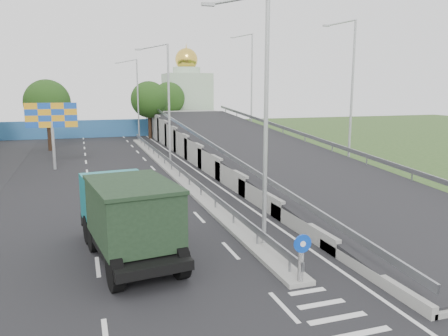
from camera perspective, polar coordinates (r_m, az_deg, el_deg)
name	(u,v)px	position (r m, az deg, el deg)	size (l,w,h in m)	color
ground	(335,318)	(13.98, 14.36, -18.41)	(160.00, 160.00, 0.00)	#2D4C1E
road_surface	(141,185)	(31.18, -10.79, -2.14)	(26.00, 90.00, 0.04)	black
median	(172,171)	(35.50, -6.86, -0.34)	(1.00, 44.00, 0.20)	gray
overpass_ramp	(258,147)	(37.42, 4.42, 2.81)	(10.00, 50.00, 3.50)	gray
median_guardrail	(171,163)	(35.39, -6.88, 0.69)	(0.09, 44.00, 0.71)	gray
sign_bollard	(301,258)	(15.23, 10.06, -11.46)	(0.64, 0.23, 1.67)	black
lamp_post_near	(262,110)	(17.66, 4.95, 7.59)	(2.74, 0.18, 10.08)	#B2B5B7
lamp_post_mid	(167,99)	(36.88, -7.51, 8.97)	(2.74, 0.18, 10.08)	#B2B5B7
lamp_post_far	(136,95)	(56.65, -11.39, 9.31)	(2.74, 0.18, 10.08)	#B2B5B7
blue_wall	(102,129)	(62.52, -15.67, 4.98)	(30.00, 0.50, 2.40)	#2B68A0
church	(187,97)	(72.22, -4.86, 9.27)	(7.00, 7.00, 13.80)	#B2CCAD
billboard	(52,119)	(38.36, -21.60, 5.96)	(4.00, 0.24, 5.50)	#B2B5B7
tree_left_mid	(47,102)	(50.34, -22.10, 7.94)	(4.80, 4.80, 7.60)	black
tree_median_far	(149,100)	(58.90, -9.76, 8.79)	(4.80, 4.80, 7.60)	black
tree_ramp_far	(169,98)	(66.48, -7.23, 9.02)	(4.80, 4.80, 7.60)	black
dump_truck	(127,213)	(17.76, -12.52, -5.81)	(3.63, 7.59, 3.22)	black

